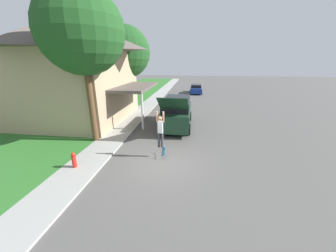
# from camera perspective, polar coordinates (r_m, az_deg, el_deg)

# --- Properties ---
(ground_plane) EXTENTS (120.00, 120.00, 0.00)m
(ground_plane) POSITION_cam_1_polar(r_m,az_deg,el_deg) (9.69, -2.00, -10.49)
(ground_plane) COLOR #54514F
(lawn) EXTENTS (10.00, 80.00, 0.08)m
(lawn) POSITION_cam_1_polar(r_m,az_deg,el_deg) (17.78, -24.82, 1.84)
(lawn) COLOR #2D6B28
(lawn) RESTS_ON ground_plane
(sidewalk) EXTENTS (1.80, 80.00, 0.10)m
(sidewalk) POSITION_cam_1_polar(r_m,az_deg,el_deg) (15.88, -11.26, 1.40)
(sidewalk) COLOR #9E9E99
(sidewalk) RESTS_ON ground_plane
(house) EXTENTS (11.14, 9.05, 8.00)m
(house) POSITION_cam_1_polar(r_m,az_deg,el_deg) (17.57, -27.51, 15.29)
(house) COLOR tan
(house) RESTS_ON lawn
(lawn_tree_near) EXTENTS (4.52, 4.52, 8.45)m
(lawn_tree_near) POSITION_cam_1_polar(r_m,az_deg,el_deg) (11.88, -24.84, 24.60)
(lawn_tree_near) COLOR brown
(lawn_tree_near) RESTS_ON lawn
(lawn_tree_far) EXTENTS (4.92, 4.92, 8.00)m
(lawn_tree_far) POSITION_cam_1_polar(r_m,az_deg,el_deg) (19.86, -13.11, 21.03)
(lawn_tree_far) COLOR brown
(lawn_tree_far) RESTS_ON lawn
(suv_parked) EXTENTS (2.20, 5.89, 2.84)m
(suv_parked) POSITION_cam_1_polar(r_m,az_deg,el_deg) (14.22, 2.65, 4.29)
(suv_parked) COLOR #193823
(suv_parked) RESTS_ON ground_plane
(car_down_street) EXTENTS (1.84, 4.44, 1.38)m
(car_down_street) POSITION_cam_1_polar(r_m,az_deg,el_deg) (30.36, 8.52, 11.14)
(car_down_street) COLOR navy
(car_down_street) RESTS_ON ground_plane
(skateboarder) EXTENTS (0.41, 0.22, 1.91)m
(skateboarder) POSITION_cam_1_polar(r_m,az_deg,el_deg) (9.42, -2.35, -1.02)
(skateboarder) COLOR #38383D
(skateboarder) RESTS_ON ground_plane
(skateboard) EXTENTS (0.28, 0.82, 0.28)m
(skateboard) POSITION_cam_1_polar(r_m,az_deg,el_deg) (9.92, -1.38, -7.56)
(skateboard) COLOR #236B99
(skateboard) RESTS_ON ground_plane
(fire_hydrant) EXTENTS (0.20, 0.20, 0.74)m
(fire_hydrant) POSITION_cam_1_polar(r_m,az_deg,el_deg) (9.81, -26.73, -9.27)
(fire_hydrant) COLOR red
(fire_hydrant) RESTS_ON sidewalk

